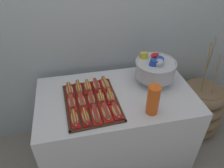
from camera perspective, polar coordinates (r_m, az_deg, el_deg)
name	(u,v)px	position (r m, az deg, el deg)	size (l,w,h in m)	color
ground_plane	(115,151)	(2.30, 0.93, -17.37)	(10.00, 10.00, 0.00)	gray
back_wall	(104,8)	(1.90, -2.14, 19.62)	(6.00, 0.10, 2.60)	#B2BCC1
buffet_table	(116,124)	(1.99, 1.05, -10.75)	(1.29, 0.74, 0.75)	silver
floor_vase	(198,108)	(2.51, 21.92, -6.06)	(0.52, 0.52, 1.06)	#896B4C
serving_tray	(92,103)	(1.67, -5.44, -4.95)	(0.43, 0.54, 0.01)	#472B19
hot_dog_0	(75,118)	(1.52, -9.95, -9.04)	(0.07, 0.17, 0.06)	red
hot_dog_1	(85,117)	(1.53, -7.13, -8.65)	(0.07, 0.17, 0.06)	#B21414
hot_dog_2	(96,114)	(1.53, -4.35, -8.10)	(0.07, 0.18, 0.06)	red
hot_dog_3	(106,112)	(1.54, -1.60, -7.57)	(0.08, 0.17, 0.06)	red
hot_dog_4	(116,111)	(1.56, 1.10, -7.20)	(0.08, 0.16, 0.05)	red
hot_dog_5	(72,103)	(1.64, -10.66, -4.94)	(0.07, 0.16, 0.06)	red
hot_dog_6	(82,101)	(1.65, -8.07, -4.59)	(0.08, 0.17, 0.06)	red
hot_dog_7	(91,100)	(1.65, -5.50, -4.18)	(0.06, 0.15, 0.06)	#B21414
hot_dog_8	(101,98)	(1.66, -2.96, -3.69)	(0.06, 0.15, 0.06)	red
hot_dog_9	(110,96)	(1.67, -0.45, -3.34)	(0.07, 0.16, 0.06)	red
hot_dog_10	(70,90)	(1.77, -11.25, -1.58)	(0.08, 0.17, 0.06)	#B21414
hot_dog_11	(79,88)	(1.77, -8.86, -1.15)	(0.07, 0.18, 0.06)	#B21414
hot_dog_12	(88,87)	(1.78, -6.48, -0.75)	(0.06, 0.16, 0.06)	red
hot_dog_13	(97,85)	(1.79, -4.11, -0.40)	(0.08, 0.16, 0.06)	#B21414
hot_dog_14	(105,84)	(1.80, -1.78, -0.07)	(0.08, 0.18, 0.06)	red
punch_bowl	(155,68)	(1.84, 11.42, 4.17)	(0.34, 0.34, 0.26)	silver
cup_stack	(153,100)	(1.54, 10.93, -4.21)	(0.09, 0.09, 0.23)	#EA5B19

